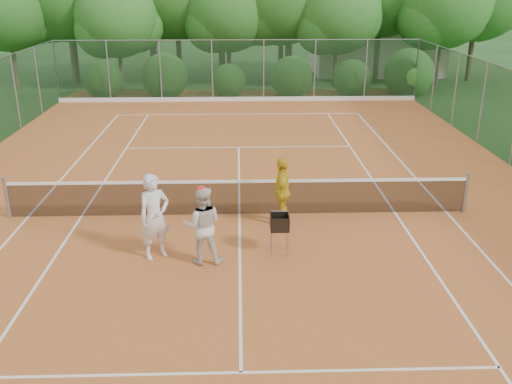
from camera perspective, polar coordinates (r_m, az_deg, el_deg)
ground at (r=14.95m, az=-1.68°, el=-2.36°), size 120.00×120.00×0.00m
clay_court at (r=14.94m, az=-1.68°, el=-2.32°), size 18.00×36.00×0.02m
club_building at (r=39.07m, az=11.87°, el=13.76°), size 8.00×5.00×3.00m
tennis_net at (r=14.75m, az=-1.70°, el=-0.45°), size 11.97×0.10×1.10m
player_white at (r=12.56m, az=-10.11°, el=-2.43°), size 0.84×0.77×1.92m
player_center_grp at (r=12.21m, az=-5.39°, el=-3.31°), size 0.86×0.68×1.76m
player_yellow at (r=14.08m, az=2.64°, el=0.06°), size 0.57×1.07×1.74m
ball_hopper at (r=12.62m, az=2.38°, el=-3.13°), size 0.40×0.40×0.92m
stray_ball_a at (r=26.29m, az=-1.64°, el=7.86°), size 0.07×0.07×0.07m
stray_ball_b at (r=24.58m, az=4.68°, el=6.90°), size 0.07×0.07×0.07m
stray_ball_c at (r=25.33m, az=-2.28°, el=7.36°), size 0.07×0.07×0.07m
court_markings at (r=14.94m, az=-1.68°, el=-2.28°), size 11.03×23.83×0.01m
fence_back at (r=29.09m, az=-1.82°, el=12.02°), size 18.07×0.07×3.00m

